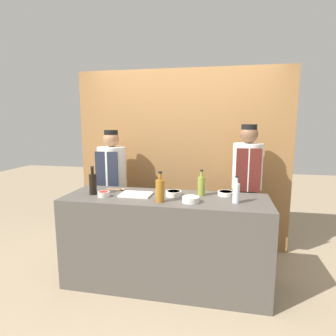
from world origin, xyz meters
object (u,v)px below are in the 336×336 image
sauce_bowl_orange (226,193)px  chef_right (246,189)px  cutting_board (136,195)px  bottle_clear (236,192)px  bottle_amber (160,190)px  sauce_bowl_red (104,194)px  wooden_spoon (118,189)px  sauce_bowl_white (191,199)px  sauce_bowl_green (174,193)px  bottle_oil (201,185)px  chef_left (113,187)px  bottle_soy (93,183)px

sauce_bowl_orange → chef_right: bearing=63.0°
cutting_board → bottle_clear: bottle_clear is taller
bottle_clear → bottle_amber: bottle_amber is taller
sauce_bowl_orange → cutting_board: sauce_bowl_orange is taller
sauce_bowl_red → bottle_amber: bottle_amber is taller
wooden_spoon → sauce_bowl_white: bearing=-19.9°
sauce_bowl_orange → chef_right: size_ratio=0.10×
sauce_bowl_green → sauce_bowl_red: size_ratio=1.35×
sauce_bowl_red → bottle_clear: 1.33m
sauce_bowl_white → wooden_spoon: size_ratio=0.74×
bottle_oil → wooden_spoon: bottle_oil is taller
bottle_oil → chef_right: chef_right is taller
sauce_bowl_red → bottle_clear: bearing=1.9°
cutting_board → chef_left: (-0.54, 0.67, -0.10)m
bottle_oil → bottle_amber: 0.49m
bottle_amber → chef_right: (0.87, 0.85, -0.15)m
bottle_soy → bottle_amber: (0.76, -0.14, -0.00)m
bottle_oil → bottle_amber: bearing=-139.5°
chef_left → cutting_board: bearing=-51.3°
sauce_bowl_white → cutting_board: (-0.60, 0.13, -0.02)m
sauce_bowl_red → bottle_amber: bearing=-6.1°
wooden_spoon → sauce_bowl_green: bearing=-10.4°
bottle_soy → bottle_oil: (1.13, 0.18, -0.01)m
bottle_soy → bottle_clear: size_ratio=1.15×
cutting_board → bottle_amber: 0.37m
cutting_board → bottle_soy: size_ratio=1.06×
sauce_bowl_white → sauce_bowl_red: 0.91m
cutting_board → bottle_clear: size_ratio=1.22×
bottle_oil → chef_left: chef_left is taller
sauce_bowl_red → bottle_clear: size_ratio=0.46×
sauce_bowl_white → sauce_bowl_green: size_ratio=1.03×
bottle_clear → bottle_amber: size_ratio=0.88×
sauce_bowl_orange → bottle_amber: 0.73m
sauce_bowl_green → chef_left: (-0.93, 0.61, -0.12)m
sauce_bowl_green → cutting_board: (-0.39, -0.06, -0.02)m
bottle_oil → sauce_bowl_orange: bearing=11.3°
sauce_bowl_green → bottle_oil: size_ratio=0.60×
sauce_bowl_red → bottle_amber: (0.61, -0.07, 0.09)m
sauce_bowl_red → bottle_soy: bearing=154.9°
bottle_soy → sauce_bowl_orange: bearing=9.4°
chef_right → chef_left: bearing=-180.0°
bottle_amber → chef_left: (-0.84, 0.85, -0.20)m
sauce_bowl_white → sauce_bowl_orange: 0.46m
sauce_bowl_orange → cutting_board: bearing=-168.3°
bottle_soy → chef_right: 1.79m
sauce_bowl_orange → sauce_bowl_green: size_ratio=1.03×
sauce_bowl_red → wooden_spoon: (0.05, 0.29, -0.02)m
sauce_bowl_orange → bottle_soy: (-1.39, -0.23, 0.09)m
sauce_bowl_white → bottle_oil: 0.29m
sauce_bowl_orange → bottle_amber: bearing=-149.5°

